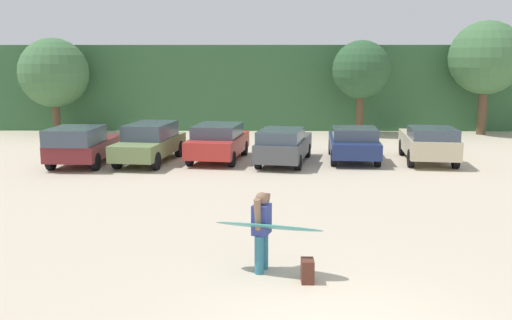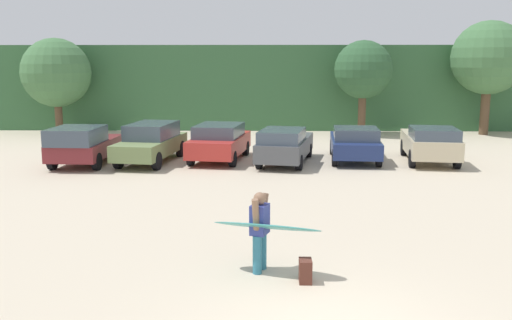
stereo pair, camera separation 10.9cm
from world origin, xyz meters
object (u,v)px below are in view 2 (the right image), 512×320
Objects in this scene: surfboard_teal at (267,227)px; parked_car_olive_green at (151,142)px; parked_car_dark_gray at (285,145)px; person_adult at (260,227)px; parked_car_navy at (355,143)px; backpack_dropped at (305,271)px; parked_car_maroon at (83,144)px; parked_car_red at (219,141)px; parked_car_champagne at (430,143)px.

parked_car_olive_green is at bearing -54.15° from surfboard_teal.
person_adult is at bearing -172.87° from parked_car_dark_gray.
person_adult is at bearing 167.86° from parked_car_navy.
parked_car_maroon is at bearing 124.26° from backpack_dropped.
parked_car_navy is 13.13m from person_adult.
person_adult reaches higher than parked_car_olive_green.
surfboard_teal is at bearing -145.00° from parked_car_maroon.
surfboard_teal is (1.98, -12.69, 0.15)m from parked_car_red.
person_adult is at bearing -145.20° from parked_car_maroon.
parked_car_red is (2.79, 0.45, -0.04)m from parked_car_olive_green.
parked_car_champagne is 10.19× the size of backpack_dropped.
parked_car_maroon reaches higher than backpack_dropped.
parked_car_olive_green is 2.82m from parked_car_red.
parked_car_olive_green is 1.01× the size of parked_car_dark_gray.
parked_car_dark_gray is 2.95× the size of person_adult.
parked_car_maroon reaches higher than surfboard_teal.
parked_car_olive_green is at bearing 97.88° from parked_car_navy.
backpack_dropped is (0.88, -0.56, -0.69)m from person_adult.
person_adult is (-3.84, -12.55, 0.16)m from parked_car_navy.
parked_car_champagne is at bearing -83.49° from parked_car_red.
parked_car_maroon is 0.90× the size of parked_car_champagne.
backpack_dropped is (-0.00, -12.40, -0.55)m from parked_car_dark_gray.
parked_car_navy is (8.47, 0.44, -0.10)m from parked_car_olive_green.
parked_car_olive_green is at bearing 113.51° from backpack_dropped.
backpack_dropped is (2.72, -13.11, -0.59)m from parked_car_red.
person_adult is 3.61× the size of backpack_dropped.
parked_car_navy reaches higher than surfboard_teal.
parked_car_olive_green is at bearing -71.23° from parked_car_maroon.
parked_car_olive_green reaches higher than parked_car_navy.
surfboard_teal is at bearing -150.18° from parked_car_olive_green.
person_adult is 1.25m from backpack_dropped.
parked_car_navy is 3.07m from parked_car_champagne.
person_adult is (4.63, -12.11, 0.06)m from parked_car_olive_green.
parked_car_navy is at bearing -81.46° from parked_car_maroon.
parked_car_champagne is at bearing 64.83° from backpack_dropped.
parked_car_maroon is 14.41m from backpack_dropped.
parked_car_champagne is at bearing -80.79° from parked_car_olive_green.
parked_car_navy is (11.07, 1.21, -0.09)m from parked_car_maroon.
parked_car_champagne is (6.01, 0.40, 0.04)m from parked_car_dark_gray.
parked_car_olive_green is 1.09× the size of parked_car_red.
parked_car_maroon reaches higher than parked_car_dark_gray.
parked_car_red is 8.74m from parked_car_champagne.
parked_car_navy is at bearing -65.30° from parked_car_dark_gray.
surfboard_teal is at bearing 168.61° from parked_car_navy.
parked_car_maroon is 13.44m from person_adult.
backpack_dropped is at bearing -143.44° from parked_car_maroon.
parked_car_dark_gray is at bearing -96.05° from parked_car_red.
backpack_dropped is at bearing 164.53° from surfboard_teal.
parked_car_red is 1.01× the size of parked_car_navy.
parked_car_olive_green reaches higher than surfboard_teal.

